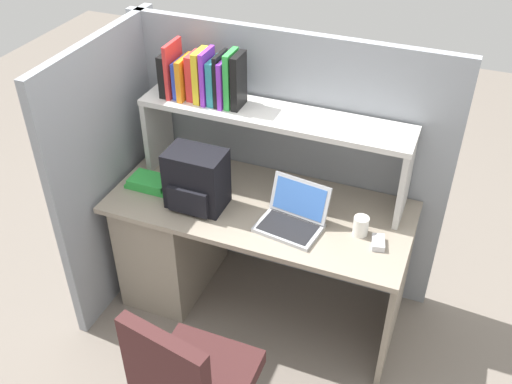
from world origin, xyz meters
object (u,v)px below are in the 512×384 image
at_px(laptop, 293,217).
at_px(computer_mouse, 378,243).
at_px(paper_cup, 361,226).
at_px(backpack, 196,180).

bearing_deg(laptop, computer_mouse, 0.86).
distance_m(laptop, paper_cup, 0.34).
height_order(laptop, computer_mouse, laptop).
relative_size(computer_mouse, paper_cup, 1.04).
bearing_deg(paper_cup, computer_mouse, -27.00).
distance_m(computer_mouse, paper_cup, 0.12).
bearing_deg(backpack, laptop, 2.34).
bearing_deg(paper_cup, laptop, -170.06).
bearing_deg(computer_mouse, laptop, 167.61).
bearing_deg(backpack, computer_mouse, 1.66).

